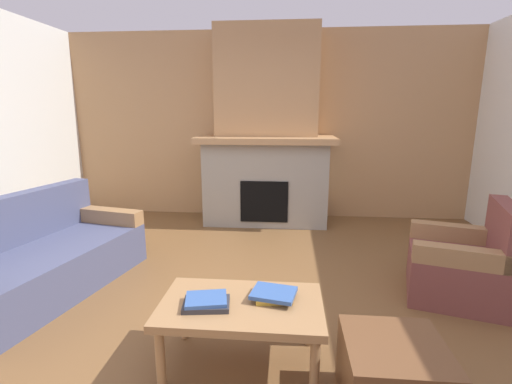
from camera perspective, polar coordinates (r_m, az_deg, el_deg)
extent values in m
plane|color=brown|center=(2.98, -1.79, -19.42)|extent=(9.00, 9.00, 0.00)
cube|color=tan|center=(5.52, 1.87, 10.25)|extent=(6.00, 0.12, 2.70)
cube|color=gray|center=(5.21, 1.55, 1.50)|extent=(1.70, 0.70, 1.15)
cube|color=black|center=(4.93, 1.30, -1.47)|extent=(0.64, 0.08, 0.56)
cube|color=tan|center=(5.07, 1.56, 8.22)|extent=(1.90, 0.82, 0.08)
cube|color=tan|center=(5.22, 1.72, 16.86)|extent=(1.40, 0.50, 1.47)
cube|color=#474C6B|center=(3.78, -30.09, -10.59)|extent=(1.20, 1.94, 0.40)
cube|color=#474C6B|center=(3.90, -34.19, -3.79)|extent=(0.54, 1.79, 0.45)
cube|color=#997047|center=(4.25, -22.46, -3.44)|extent=(0.85, 0.33, 0.15)
cube|color=brown|center=(3.66, 28.82, -11.19)|extent=(0.94, 0.94, 0.40)
cube|color=brown|center=(3.58, 34.46, -5.14)|extent=(0.35, 0.77, 0.45)
cube|color=#997047|center=(3.86, 28.70, -5.64)|extent=(0.77, 0.35, 0.15)
cube|color=#997047|center=(3.28, 29.99, -8.88)|extent=(0.77, 0.35, 0.15)
cube|color=#997047|center=(2.35, -2.33, -17.43)|extent=(1.00, 0.60, 0.05)
cylinder|color=#997047|center=(2.37, -14.74, -23.87)|extent=(0.06, 0.06, 0.38)
cylinder|color=#997047|center=(2.26, 9.17, -25.51)|extent=(0.06, 0.06, 0.38)
cylinder|color=#997047|center=(2.75, -11.23, -18.10)|extent=(0.06, 0.06, 0.38)
cylinder|color=#997047|center=(2.66, 8.43, -19.11)|extent=(0.06, 0.06, 0.38)
cube|color=brown|center=(2.29, 20.62, -25.48)|extent=(0.52, 0.52, 0.40)
cube|color=#2D2D33|center=(2.31, -7.77, -17.00)|extent=(0.30, 0.22, 0.03)
cube|color=#335699|center=(2.31, -7.79, -16.27)|extent=(0.28, 0.24, 0.02)
cube|color=gold|center=(2.38, 2.74, -16.02)|extent=(0.25, 0.20, 0.03)
cube|color=#335699|center=(2.36, 2.77, -15.52)|extent=(0.30, 0.26, 0.03)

